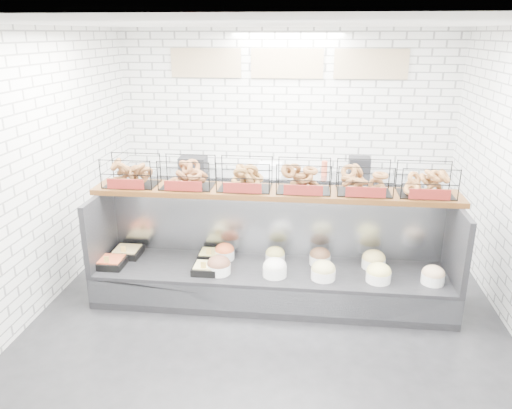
# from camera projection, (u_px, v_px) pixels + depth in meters

# --- Properties ---
(ground) EXTENTS (5.50, 5.50, 0.00)m
(ground) POSITION_uv_depth(u_px,v_px,m) (269.00, 313.00, 5.50)
(ground) COLOR black
(ground) RESTS_ON ground
(room_shell) EXTENTS (5.02, 5.51, 3.01)m
(room_shell) POSITION_uv_depth(u_px,v_px,m) (275.00, 117.00, 5.39)
(room_shell) COLOR white
(room_shell) RESTS_ON ground
(display_case) EXTENTS (4.00, 0.90, 1.20)m
(display_case) POSITION_uv_depth(u_px,v_px,m) (273.00, 272.00, 5.71)
(display_case) COLOR black
(display_case) RESTS_ON ground
(bagel_shelf) EXTENTS (4.10, 0.50, 0.40)m
(bagel_shelf) POSITION_uv_depth(u_px,v_px,m) (274.00, 179.00, 5.53)
(bagel_shelf) COLOR #3F220D
(bagel_shelf) RESTS_ON display_case
(prep_counter) EXTENTS (4.00, 0.60, 1.20)m
(prep_counter) POSITION_uv_depth(u_px,v_px,m) (283.00, 202.00, 7.63)
(prep_counter) COLOR #93969B
(prep_counter) RESTS_ON ground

